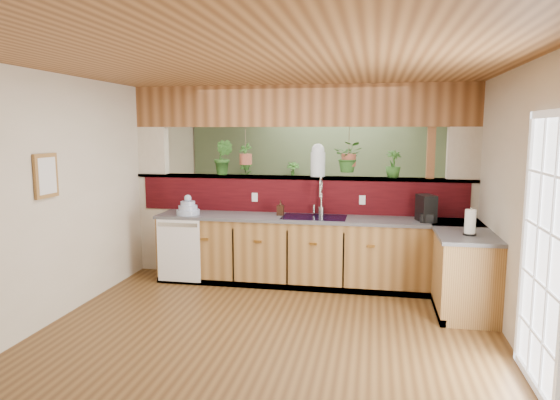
% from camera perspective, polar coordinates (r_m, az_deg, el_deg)
% --- Properties ---
extents(ground, '(4.60, 7.00, 0.01)m').
position_cam_1_polar(ground, '(5.76, 0.11, -12.42)').
color(ground, brown).
rests_on(ground, ground).
extents(ceiling, '(4.60, 7.00, 0.01)m').
position_cam_1_polar(ceiling, '(5.43, 0.12, 14.25)').
color(ceiling, brown).
rests_on(ceiling, ground).
extents(wall_back, '(4.60, 0.02, 2.60)m').
position_cam_1_polar(wall_back, '(8.89, 4.29, 3.41)').
color(wall_back, beige).
rests_on(wall_back, ground).
extents(wall_front, '(4.60, 0.02, 2.60)m').
position_cam_1_polar(wall_front, '(2.18, -17.48, -11.44)').
color(wall_front, beige).
rests_on(wall_front, ground).
extents(wall_left, '(0.02, 7.00, 2.60)m').
position_cam_1_polar(wall_left, '(6.28, -20.98, 0.99)').
color(wall_left, beige).
rests_on(wall_left, ground).
extents(wall_right, '(0.02, 7.00, 2.60)m').
position_cam_1_polar(wall_right, '(5.51, 24.36, -0.12)').
color(wall_right, beige).
rests_on(wall_right, ground).
extents(pass_through_partition, '(4.60, 0.21, 2.60)m').
position_cam_1_polar(pass_through_partition, '(6.77, 2.47, 1.06)').
color(pass_through_partition, beige).
rests_on(pass_through_partition, ground).
extents(pass_through_ledge, '(4.60, 0.21, 0.04)m').
position_cam_1_polar(pass_through_ledge, '(6.76, 2.23, 2.57)').
color(pass_through_ledge, brown).
rests_on(pass_through_ledge, ground).
extents(header_beam, '(4.60, 0.15, 0.55)m').
position_cam_1_polar(header_beam, '(6.73, 2.28, 10.69)').
color(header_beam, brown).
rests_on(header_beam, ground).
extents(sage_backwall, '(4.55, 0.02, 2.55)m').
position_cam_1_polar(sage_backwall, '(8.87, 4.27, 3.40)').
color(sage_backwall, '#516444').
rests_on(sage_backwall, ground).
extents(countertop, '(4.14, 1.52, 0.90)m').
position_cam_1_polar(countertop, '(6.37, 9.05, -6.29)').
color(countertop, brown).
rests_on(countertop, ground).
extents(dishwasher, '(0.58, 0.03, 0.82)m').
position_cam_1_polar(dishwasher, '(6.64, -11.52, -5.68)').
color(dishwasher, white).
rests_on(dishwasher, ground).
extents(navy_sink, '(0.82, 0.50, 0.18)m').
position_cam_1_polar(navy_sink, '(6.43, 3.91, -2.66)').
color(navy_sink, black).
rests_on(navy_sink, countertop).
extents(french_door, '(0.06, 1.02, 2.16)m').
position_cam_1_polar(french_door, '(4.31, 27.80, -5.81)').
color(french_door, white).
rests_on(french_door, ground).
extents(framed_print, '(0.04, 0.35, 0.45)m').
position_cam_1_polar(framed_print, '(5.58, -25.16, 2.52)').
color(framed_print, brown).
rests_on(framed_print, wall_left).
extents(faucet, '(0.22, 0.23, 0.51)m').
position_cam_1_polar(faucet, '(6.52, 4.67, 0.63)').
color(faucet, '#B7B7B2').
rests_on(faucet, countertop).
extents(dish_stack, '(0.30, 0.30, 0.27)m').
position_cam_1_polar(dish_stack, '(6.69, -10.47, -0.96)').
color(dish_stack, '#98A7C5').
rests_on(dish_stack, countertop).
extents(soap_dispenser, '(0.09, 0.09, 0.20)m').
position_cam_1_polar(soap_dispenser, '(6.53, 0.05, -0.90)').
color(soap_dispenser, '#341E12').
rests_on(soap_dispenser, countertop).
extents(coffee_maker, '(0.17, 0.29, 0.33)m').
position_cam_1_polar(coffee_maker, '(6.34, 16.37, -1.02)').
color(coffee_maker, black).
rests_on(coffee_maker, countertop).
extents(paper_towel, '(0.14, 0.14, 0.29)m').
position_cam_1_polar(paper_towel, '(5.67, 20.90, -2.44)').
color(paper_towel, black).
rests_on(paper_towel, countertop).
extents(glass_jar, '(0.20, 0.20, 0.44)m').
position_cam_1_polar(glass_jar, '(6.71, 4.35, 4.57)').
color(glass_jar, silver).
rests_on(glass_jar, pass_through_ledge).
extents(ledge_plant_left, '(0.31, 0.27, 0.49)m').
position_cam_1_polar(ledge_plant_left, '(6.97, -6.47, 4.86)').
color(ledge_plant_left, '#27561D').
rests_on(ledge_plant_left, pass_through_ledge).
extents(ledge_plant_right, '(0.25, 0.25, 0.36)m').
position_cam_1_polar(ledge_plant_right, '(6.67, 12.81, 4.02)').
color(ledge_plant_right, '#27561D').
rests_on(ledge_plant_right, pass_through_ledge).
extents(hanging_plant_a, '(0.23, 0.19, 0.51)m').
position_cam_1_polar(hanging_plant_a, '(6.88, -3.95, 5.95)').
color(hanging_plant_a, brown).
rests_on(hanging_plant_a, header_beam).
extents(hanging_plant_b, '(0.39, 0.35, 0.53)m').
position_cam_1_polar(hanging_plant_b, '(6.66, 7.89, 6.40)').
color(hanging_plant_b, brown).
rests_on(hanging_plant_b, header_beam).
extents(shelving_console, '(1.59, 0.44, 1.06)m').
position_cam_1_polar(shelving_console, '(8.88, -1.59, -1.77)').
color(shelving_console, black).
rests_on(shelving_console, ground).
extents(shelf_plant_a, '(0.24, 0.16, 0.44)m').
position_cam_1_polar(shelf_plant_a, '(8.87, -3.94, 3.09)').
color(shelf_plant_a, '#27561D').
rests_on(shelf_plant_a, shelving_console).
extents(shelf_plant_b, '(0.28, 0.28, 0.43)m').
position_cam_1_polar(shelf_plant_b, '(8.70, 1.48, 2.95)').
color(shelf_plant_b, '#27561D').
rests_on(shelf_plant_b, shelving_console).
extents(floor_plant, '(0.81, 0.76, 0.72)m').
position_cam_1_polar(floor_plant, '(8.26, 7.17, -3.56)').
color(floor_plant, '#27561D').
rests_on(floor_plant, ground).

